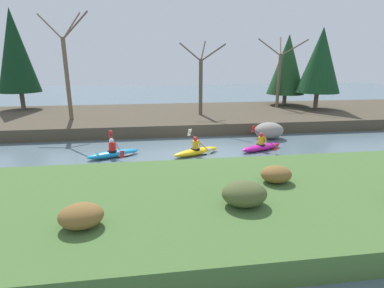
% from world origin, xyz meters
% --- Properties ---
extents(ground_plane, '(90.00, 90.00, 0.00)m').
position_xyz_m(ground_plane, '(0.00, 0.00, 0.00)').
color(ground_plane, slate).
extents(riverbank_near, '(44.00, 7.07, 0.71)m').
position_xyz_m(riverbank_near, '(0.00, -7.09, 0.36)').
color(riverbank_near, '#476B33').
rests_on(riverbank_near, ground).
extents(riverbank_far, '(44.00, 10.25, 0.79)m').
position_xyz_m(riverbank_far, '(0.00, 8.13, 0.40)').
color(riverbank_far, '#4C4233').
rests_on(riverbank_far, ground).
extents(conifer_tree_far_left, '(3.29, 3.29, 8.11)m').
position_xyz_m(conifer_tree_far_left, '(-13.56, 11.57, 5.56)').
color(conifer_tree_far_left, brown).
rests_on(conifer_tree_far_left, riverbank_far).
extents(conifer_tree_left, '(3.41, 3.41, 6.29)m').
position_xyz_m(conifer_tree_left, '(9.71, 10.85, 4.44)').
color(conifer_tree_left, brown).
rests_on(conifer_tree_left, riverbank_far).
extents(conifer_tree_mid_left, '(3.51, 3.51, 6.65)m').
position_xyz_m(conifer_tree_mid_left, '(11.29, 8.12, 4.81)').
color(conifer_tree_mid_left, brown).
rests_on(conifer_tree_mid_left, riverbank_far).
extents(bare_tree_upstream, '(4.05, 4.00, 7.39)m').
position_xyz_m(bare_tree_upstream, '(-8.31, 6.24, 4.27)').
color(bare_tree_upstream, brown).
rests_on(bare_tree_upstream, riverbank_far).
extents(bare_tree_mid_upstream, '(3.06, 3.02, 5.50)m').
position_xyz_m(bare_tree_mid_upstream, '(1.09, 6.86, 3.39)').
color(bare_tree_mid_upstream, brown).
rests_on(bare_tree_mid_upstream, riverbank_far).
extents(bare_tree_mid_downstream, '(3.36, 3.32, 6.07)m').
position_xyz_m(bare_tree_mid_downstream, '(8.47, 9.63, 3.65)').
color(bare_tree_mid_downstream, brown).
rests_on(bare_tree_mid_downstream, riverbank_far).
extents(shrub_clump_nearest, '(1.14, 0.95, 0.62)m').
position_xyz_m(shrub_clump_nearest, '(-4.61, -8.57, 1.02)').
color(shrub_clump_nearest, brown).
rests_on(shrub_clump_nearest, riverbank_near).
extents(shrub_clump_second, '(1.34, 1.12, 0.73)m').
position_xyz_m(shrub_clump_second, '(-0.09, -7.98, 1.08)').
color(shrub_clump_second, '#4C562D').
rests_on(shrub_clump_second, riverbank_near).
extents(shrub_clump_third, '(1.09, 0.90, 0.59)m').
position_xyz_m(shrub_clump_third, '(1.55, -6.47, 1.01)').
color(shrub_clump_third, brown).
rests_on(shrub_clump_third, riverbank_near).
extents(kayaker_lead, '(2.73, 1.99, 1.20)m').
position_xyz_m(kayaker_lead, '(3.33, -0.43, 0.22)').
color(kayaker_lead, '#C61999').
rests_on(kayaker_lead, ground).
extents(kayaker_middle, '(2.70, 1.96, 1.20)m').
position_xyz_m(kayaker_middle, '(-0.32, -0.71, 0.20)').
color(kayaker_middle, yellow).
rests_on(kayaker_middle, ground).
extents(kayaker_trailing, '(2.72, 1.98, 1.20)m').
position_xyz_m(kayaker_trailing, '(-4.64, -0.51, 0.20)').
color(kayaker_trailing, '#1993D6').
rests_on(kayaker_trailing, ground).
extents(boulder_midstream, '(1.85, 1.45, 1.05)m').
position_xyz_m(boulder_midstream, '(4.71, 1.98, 0.52)').
color(boulder_midstream, gray).
rests_on(boulder_midstream, ground).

